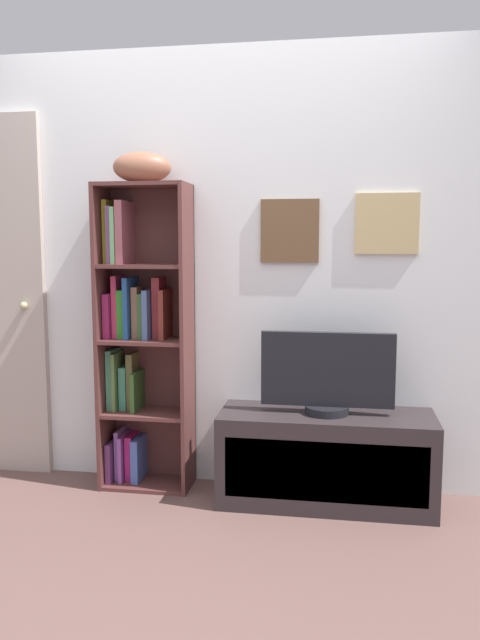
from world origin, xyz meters
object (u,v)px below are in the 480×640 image
object	(u,v)px
bookshelf	(139,338)
television	(327,374)
football	(142,167)
tv_stand	(326,458)

from	to	relation	value
bookshelf	television	bearing A→B (deg)	-5.85
football	tv_stand	size ratio (longest dim) A/B	0.28
tv_stand	football	bearing A→B (deg)	175.58
football	television	size ratio (longest dim) A/B	0.45
bookshelf	television	distance (m)	1.03
bookshelf	tv_stand	bearing A→B (deg)	-5.92
football	television	world-z (taller)	football
football	tv_stand	distance (m)	1.77
football	bookshelf	bearing A→B (deg)	147.93
bookshelf	television	world-z (taller)	bookshelf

